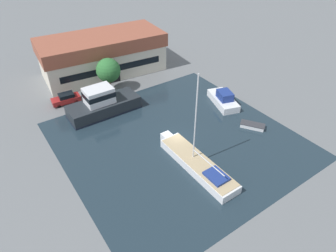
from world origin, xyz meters
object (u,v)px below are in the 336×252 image
at_px(warehouse_building, 103,54).
at_px(parked_car, 66,98).
at_px(sailboat_moored, 197,163).
at_px(small_dinghy, 252,126).
at_px(quay_tree_near_building, 108,70).
at_px(cabin_boat, 223,99).
at_px(motor_cruiser, 103,104).

relative_size(warehouse_building, parked_car, 5.07).
relative_size(parked_car, sailboat_moored, 0.35).
bearing_deg(small_dinghy, parked_car, 98.37).
distance_m(quay_tree_near_building, cabin_boat, 19.38).
xyz_separation_m(warehouse_building, cabin_boat, (10.62, -21.37, -2.74)).
bearing_deg(small_dinghy, quay_tree_near_building, 85.72).
bearing_deg(warehouse_building, quay_tree_near_building, -102.44).
relative_size(small_dinghy, cabin_boat, 0.51).
bearing_deg(warehouse_building, parked_car, -140.21).
bearing_deg(warehouse_building, small_dinghy, -66.03).
xyz_separation_m(quay_tree_near_building, small_dinghy, (11.98, -21.20, -3.54)).
height_order(warehouse_building, small_dinghy, warehouse_building).
xyz_separation_m(quay_tree_near_building, parked_car, (-7.58, 0.43, -3.02)).
bearing_deg(motor_cruiser, parked_car, 32.43).
xyz_separation_m(parked_car, small_dinghy, (19.57, -21.63, -0.52)).
relative_size(warehouse_building, cabin_boat, 3.29).
xyz_separation_m(sailboat_moored, cabin_boat, (12.66, 8.88, 0.21)).
xyz_separation_m(sailboat_moored, small_dinghy, (11.72, 1.80, -0.33)).
xyz_separation_m(quay_tree_near_building, sailboat_moored, (0.26, -23.00, -3.21)).
distance_m(parked_car, cabin_boat, 25.15).
xyz_separation_m(sailboat_moored, motor_cruiser, (-4.12, 17.53, 0.91)).
relative_size(parked_car, small_dinghy, 1.26).
relative_size(warehouse_building, motor_cruiser, 2.11).
bearing_deg(motor_cruiser, quay_tree_near_building, -35.06).
bearing_deg(motor_cruiser, small_dinghy, -134.65).
xyz_separation_m(warehouse_building, small_dinghy, (9.68, -28.45, -3.27)).
bearing_deg(quay_tree_near_building, cabin_boat, -47.54).
height_order(warehouse_building, cabin_boat, warehouse_building).
bearing_deg(warehouse_building, cabin_boat, -58.40).
height_order(quay_tree_near_building, motor_cruiser, quay_tree_near_building).
xyz_separation_m(quay_tree_near_building, motor_cruiser, (-3.86, -5.47, -2.30)).
relative_size(quay_tree_near_building, cabin_boat, 0.84).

